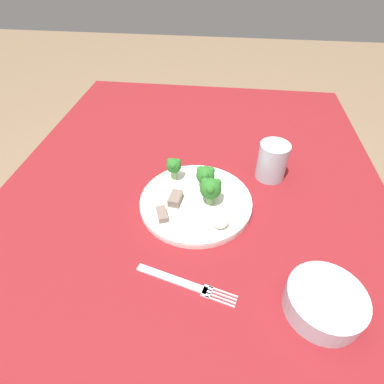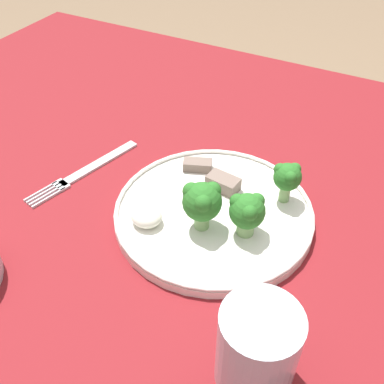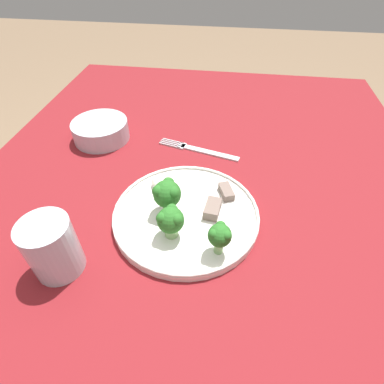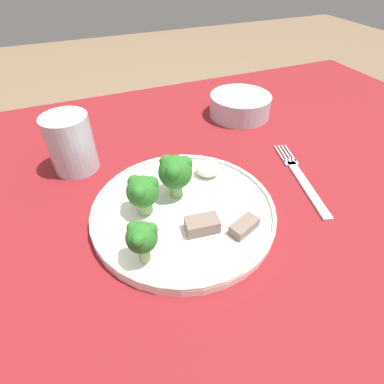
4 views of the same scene
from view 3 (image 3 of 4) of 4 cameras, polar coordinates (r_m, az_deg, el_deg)
name	(u,v)px [view 3 (image 3 of 4)]	position (r m, az deg, el deg)	size (l,w,h in m)	color
ground_plane	(193,351)	(1.18, 0.24, -27.97)	(8.00, 8.00, 0.00)	#7F664C
table	(194,242)	(0.63, 0.41, -9.47)	(1.39, 0.98, 0.70)	maroon
dinner_plate	(186,214)	(0.55, -1.13, -4.26)	(0.27, 0.27, 0.02)	white
fork	(199,150)	(0.72, 1.35, 8.00)	(0.07, 0.20, 0.00)	silver
cream_bowl	(101,131)	(0.78, -16.97, 11.09)	(0.13, 0.13, 0.05)	#B7BCC6
drinking_glass	(53,250)	(0.50, -24.90, -9.94)	(0.08, 0.08, 0.10)	#B2C1CC
broccoli_floret_near_rim_left	(167,194)	(0.52, -4.77, -0.31)	(0.05, 0.05, 0.07)	#7FA866
broccoli_floret_center_left	(171,220)	(0.49, -4.10, -5.37)	(0.05, 0.05, 0.06)	#7FA866
broccoli_floret_back_left	(220,236)	(0.47, 5.30, -8.27)	(0.04, 0.04, 0.06)	#7FA866
meat_slice_front_slice	(213,209)	(0.54, 3.95, -3.25)	(0.05, 0.03, 0.02)	#756056
meat_slice_middle_slice	(226,192)	(0.58, 6.56, 0.09)	(0.05, 0.03, 0.01)	#756056
sauce_dollop	(161,181)	(0.60, -5.91, 2.04)	(0.04, 0.04, 0.02)	silver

